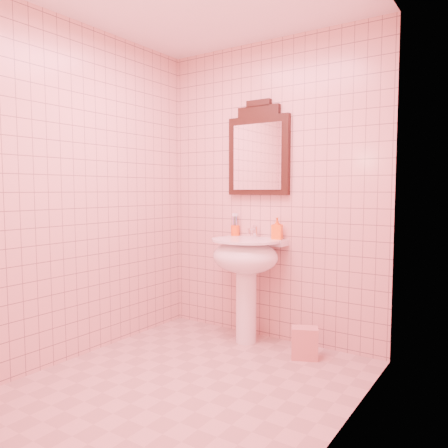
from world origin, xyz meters
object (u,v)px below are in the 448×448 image
Objects in this scene: pedestal_sink at (246,264)px; mirror at (258,151)px; toothbrush_cup at (235,230)px; soap_dispenser at (277,228)px; towel at (305,343)px.

mirror is (-0.00, 0.20, 0.93)m from pedestal_sink.
mirror is 0.71m from toothbrush_cup.
soap_dispenser is (0.43, -0.04, 0.04)m from toothbrush_cup.
mirror reaches higher than pedestal_sink.
toothbrush_cup is 1.13m from towel.
pedestal_sink is at bearing -159.68° from soap_dispenser.
pedestal_sink is 3.64× the size of towel.
soap_dispenser is 0.92m from towel.
mirror is at bearing 5.24° from toothbrush_cup.
soap_dispenser is at bearing -15.61° from mirror.
toothbrush_cup is at bearing 161.35° from soap_dispenser.
towel is (0.77, -0.24, -0.79)m from toothbrush_cup.
pedestal_sink is 0.78m from towel.
toothbrush_cup reaches higher than towel.
mirror is at bearing 150.95° from soap_dispenser.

